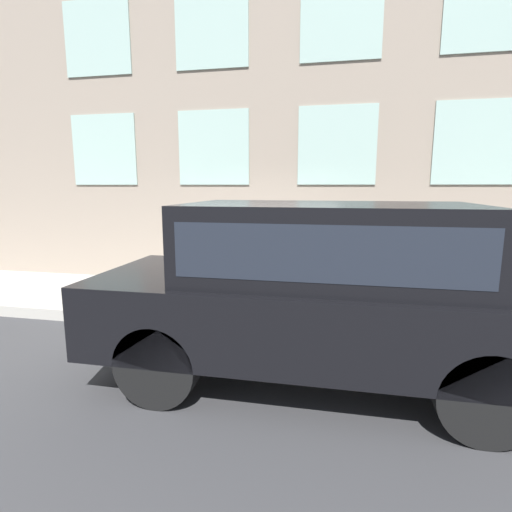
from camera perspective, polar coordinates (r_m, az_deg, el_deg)
ground_plane at (r=5.80m, az=-1.57°, el=-11.24°), size 80.00×80.00×0.00m
sidewalk at (r=6.88m, az=0.72°, el=-7.04°), size 2.38×60.00×0.18m
fire_hydrant at (r=5.94m, az=2.01°, el=-5.05°), size 0.37×0.48×0.75m
person at (r=6.23m, az=-1.90°, el=-0.24°), size 0.33×0.22×1.36m
parked_truck_black_near at (r=4.24m, az=9.21°, el=-3.77°), size 1.84×4.65×1.93m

